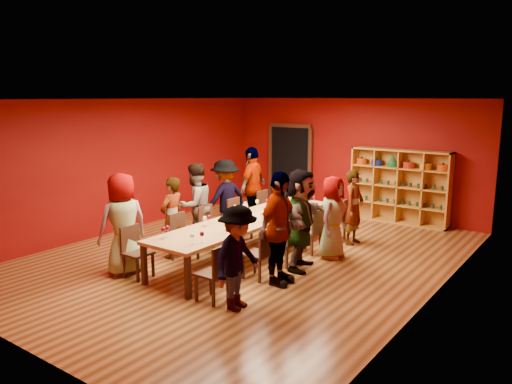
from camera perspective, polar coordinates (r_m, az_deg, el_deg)
room_shell at (r=9.39m, az=-1.00°, el=1.35°), size 7.10×9.10×3.04m
tasting_table at (r=9.56m, az=-0.98°, el=-3.39°), size 1.10×4.50×0.75m
doorway at (r=14.07m, az=4.00°, el=3.00°), size 1.40×0.17×2.30m
shelving_unit at (r=12.61m, az=16.12°, el=1.02°), size 2.40×0.40×1.80m
chair_person_left_0 at (r=8.82m, az=-13.69°, el=-6.32°), size 0.42×0.42×0.89m
person_left_0 at (r=8.92m, az=-14.97°, el=-3.55°), size 0.69×0.96×1.78m
chair_person_left_1 at (r=9.56m, az=-8.50°, el=-4.77°), size 0.42×0.42×0.89m
person_left_1 at (r=9.65m, az=-9.58°, el=-2.90°), size 0.47×0.61×1.56m
chair_person_left_2 at (r=10.12m, az=-5.33°, el=-3.81°), size 0.42×0.42×0.89m
person_left_2 at (r=10.28m, az=-6.97°, el=-1.50°), size 0.55×0.88×1.72m
chair_person_left_3 at (r=10.80m, az=-2.13°, el=-2.81°), size 0.42×0.42×0.89m
person_left_3 at (r=10.93m, az=-3.54°, el=-0.72°), size 0.66×1.17×1.71m
chair_person_left_4 at (r=11.65m, az=1.15°, el=-1.79°), size 0.42×0.42×0.89m
person_left_4 at (r=11.78m, az=-0.39°, el=0.60°), size 0.68×1.18×1.89m
chair_person_right_0 at (r=7.58m, az=-4.60°, el=-8.91°), size 0.42×0.42×0.89m
person_right_0 at (r=7.24m, az=-2.09°, el=-7.53°), size 0.51×1.03×1.55m
chair_person_right_1 at (r=8.45m, az=0.58°, el=-6.75°), size 0.42×0.42×0.89m
person_right_1 at (r=8.14m, az=2.60°, el=-4.21°), size 0.60×1.14×1.88m
chair_person_right_2 at (r=9.12m, az=3.66°, el=-5.43°), size 0.42×0.42×0.89m
person_right_2 at (r=8.88m, az=5.15°, el=-3.16°), size 0.93×1.75×1.81m
chair_person_right_3 at (r=9.87m, az=6.48°, el=-4.21°), size 0.42×0.42×0.89m
person_right_3 at (r=9.60m, az=8.74°, el=-2.87°), size 0.47×0.80×1.58m
chair_person_right_4 at (r=10.80m, az=9.32°, el=-2.96°), size 0.42×0.42×0.89m
person_right_4 at (r=10.58m, az=11.14°, el=-1.74°), size 0.42×0.57×1.56m
wine_glass_0 at (r=9.70m, az=-2.95°, el=-2.08°), size 0.07×0.07×0.18m
wine_glass_1 at (r=8.56m, az=-5.91°, el=-3.91°), size 0.07×0.07×0.18m
wine_glass_2 at (r=10.39m, az=0.12°, el=-1.14°), size 0.08×0.08×0.19m
wine_glass_3 at (r=10.12m, az=3.62°, el=-1.54°), size 0.07×0.07×0.18m
wine_glass_4 at (r=10.64m, az=2.61°, el=-0.78°), size 0.08×0.08×0.21m
wine_glass_5 at (r=8.03m, az=-6.20°, el=-4.85°), size 0.08×0.08×0.19m
wine_glass_6 at (r=9.44m, az=1.37°, el=-2.32°), size 0.08×0.08×0.21m
wine_glass_7 at (r=9.07m, az=-5.40°, el=-2.97°), size 0.08×0.08×0.19m
wine_glass_8 at (r=10.76m, az=5.73°, el=-0.79°), size 0.07×0.07×0.18m
wine_glass_9 at (r=9.30m, az=0.69°, el=-2.54°), size 0.08×0.08×0.20m
wine_glass_10 at (r=8.41m, az=-10.10°, el=-4.14°), size 0.08×0.08×0.21m
wine_glass_11 at (r=7.98m, az=-7.32°, el=-5.02°), size 0.07×0.07×0.19m
wine_glass_12 at (r=9.27m, az=-2.89°, el=-2.51°), size 0.09×0.09×0.22m
wine_glass_13 at (r=9.71m, az=1.06°, el=-2.06°), size 0.07×0.07×0.18m
wine_glass_14 at (r=8.60m, az=-2.58°, el=-3.68°), size 0.08×0.08×0.20m
wine_glass_15 at (r=10.50m, az=1.21°, el=-1.08°), size 0.07×0.07×0.18m
wine_glass_16 at (r=11.12m, az=2.96°, el=-0.36°), size 0.08×0.08×0.19m
wine_glass_17 at (r=9.87m, az=3.12°, el=-1.81°), size 0.08×0.08×0.19m
wine_glass_18 at (r=8.53m, az=-3.50°, el=-3.76°), size 0.09×0.09×0.21m
wine_glass_19 at (r=8.35m, az=-10.53°, el=-4.30°), size 0.08×0.08×0.20m
wine_glass_20 at (r=11.13m, az=3.28°, el=-0.30°), size 0.08×0.08×0.20m
wine_glass_21 at (r=9.01m, az=-5.89°, el=-3.08°), size 0.08×0.08×0.19m
wine_glass_22 at (r=10.89m, az=6.66°, el=-0.68°), size 0.07×0.07×0.18m
wine_glass_23 at (r=9.76m, az=-2.41°, el=-1.82°), size 0.09×0.09×0.22m
spittoon_bowl at (r=9.42m, az=-1.40°, el=-2.84°), size 0.30×0.30×0.17m
carafe_a at (r=9.83m, az=-1.23°, el=-1.97°), size 0.13×0.13×0.26m
carafe_b at (r=8.78m, az=-3.07°, el=-3.49°), size 0.11×0.11×0.29m
wine_bottle at (r=11.09m, az=5.34°, el=-0.59°), size 0.08×0.08×0.27m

